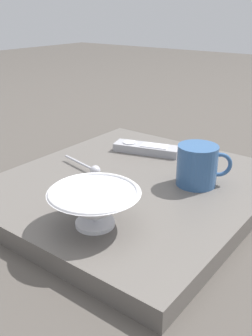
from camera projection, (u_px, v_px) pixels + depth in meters
name	position (u px, v px, depth m)	size (l,w,h in m)	color
ground_plane	(132.00, 196.00, 0.90)	(6.00, 6.00, 0.00)	#47423D
table	(132.00, 188.00, 0.89)	(0.56, 0.61, 0.04)	#5B5651
cereal_bowl	(95.00, 206.00, 0.68)	(0.17, 0.17, 0.07)	silver
coffee_mug	(198.00, 165.00, 0.84)	(0.11, 0.09, 0.09)	#33598C
teaspoon	(92.00, 169.00, 0.91)	(0.14, 0.04, 0.02)	silver
tv_remote_near	(147.00, 149.00, 1.04)	(0.19, 0.10, 0.02)	#9E9EA3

